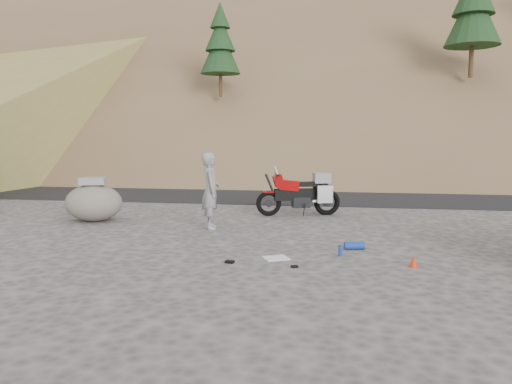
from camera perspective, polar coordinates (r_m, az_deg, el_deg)
ground at (r=11.01m, az=-0.32°, el=-5.62°), size 140.00×140.00×0.00m
road at (r=19.83m, az=4.00°, el=-0.16°), size 120.00×7.00×0.05m
hillside at (r=52.25m, az=7.40°, el=16.19°), size 120.00×73.00×46.72m
motorcycle at (r=14.42m, az=5.32°, el=-0.21°), size 2.40×1.11×1.46m
man at (r=12.51m, az=-5.15°, el=-4.16°), size 0.63×0.79×1.89m
boulder at (r=14.11m, az=-18.05°, el=-1.12°), size 1.60×1.39×1.18m
gear_white_cloth at (r=9.50m, az=2.31°, el=-7.55°), size 0.58×0.56×0.01m
gear_blue_mat at (r=10.38m, az=11.18°, el=-6.03°), size 0.43×0.24×0.16m
gear_bottle at (r=9.77m, az=9.62°, el=-6.62°), size 0.10×0.10×0.22m
gear_funnel at (r=9.29m, az=17.57°, el=-7.59°), size 0.17×0.17×0.21m
gear_glove_a at (r=9.18m, az=-3.02°, el=-7.97°), size 0.18×0.14×0.04m
gear_glove_b at (r=8.89m, az=4.43°, el=-8.49°), size 0.14×0.13×0.04m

